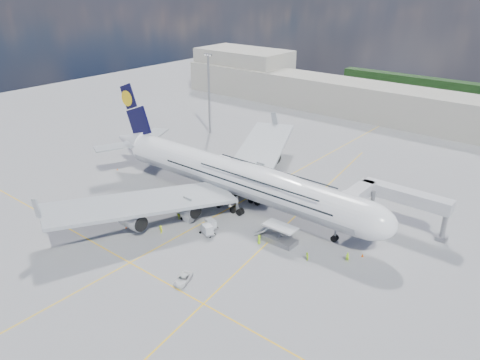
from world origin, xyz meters
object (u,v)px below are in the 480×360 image
Objects in this scene: cone_wing_left_outer at (260,154)px; cone_wing_left_inner at (250,187)px; catering_truck_outer at (268,144)px; dolly_row_b at (142,201)px; cone_tail at (117,169)px; jet_bridge at (385,197)px; dolly_nose_near at (207,229)px; crew_nose at (347,257)px; cone_wing_right_outer at (126,227)px; dolly_row_c at (184,206)px; catering_truck_inner at (222,165)px; crew_tug at (161,230)px; cargo_loader at (279,236)px; crew_loader at (307,256)px; cone_wing_right_inner at (176,203)px; baggage_tug at (187,217)px; cone_nose at (363,255)px; crew_van at (259,239)px; dolly_row_a at (109,210)px; crew_wing at (179,215)px; dolly_nose_far at (211,224)px; dolly_back at (135,211)px; service_van at (183,279)px; light_mast at (209,93)px.

cone_wing_left_inner is at bearing -59.22° from cone_wing_left_outer.
catering_truck_outer reaches higher than cone_wing_left_outer.
cone_tail is (-19.96, 8.35, -0.12)m from dolly_row_b.
cone_wing_left_inner is (-32.90, -1.72, -6.58)m from jet_bridge.
crew_nose is at bearing 40.17° from dolly_nose_near.
jet_bridge reaches higher than cone_wing_right_outer.
dolly_row_c is 0.42× the size of catering_truck_inner.
dolly_row_c is 1.84× the size of crew_tug.
crew_loader is at bearing -15.41° from cargo_loader.
cargo_loader is 31.47m from cone_wing_right_outer.
crew_loader is 2.99× the size of cone_wing_right_inner.
catering_truck_inner reaches higher than crew_nose.
baggage_tug is at bearing -13.15° from cone_tail.
dolly_row_c reaches higher than baggage_tug.
cone_nose is 1.07× the size of cone_wing_left_inner.
dolly_nose_near is 10.80m from crew_van.
dolly_row_a is 14.68m from cone_wing_right_inner.
cone_wing_left_inner is (1.89, 22.12, -0.65)m from crew_wing.
dolly_nose_near is at bearing -70.05° from catering_truck_inner.
catering_truck_inner is 1.02× the size of catering_truck_outer.
cargo_loader is 14.23× the size of cone_nose.
dolly_nose_far is (9.79, -2.04, -0.00)m from dolly_row_c.
crew_van reaches higher than cone_wing_left_inner.
crew_nose reaches higher than baggage_tug.
cone_nose is 1.24× the size of cone_wing_right_outer.
catering_truck_outer reaches higher than cone_wing_right_outer.
crew_van reaches higher than cone_nose.
cone_nose is 47.17m from cone_wing_right_outer.
dolly_row_c is 0.84× the size of dolly_nose_near.
cone_nose is at bearing 110.79° from crew_loader.
cone_nose reaches higher than cone_wing_left_inner.
dolly_nose_far is at bearing -12.49° from cone_wing_right_inner.
jet_bridge is 53.01m from dolly_back.
service_van is at bearing -47.41° from dolly_back.
crew_tug reaches higher than cone_wing_right_inner.
catering_truck_outer is at bearing 75.03° from catering_truck_inner.
cone_wing_left_inner is (-34.77, 10.82, -0.02)m from cone_nose.
dolly_back is 6.44× the size of cone_wing_right_outer.
crew_nose is at bearing 0.43° from dolly_row_a.
crew_tug is at bearing -122.20° from dolly_nose_near.
jet_bridge reaches higher than crew_loader.
catering_truck_outer reaches higher than crew_tug.
baggage_tug is 1.57× the size of crew_van.
dolly_back is 12.53m from baggage_tug.
catering_truck_inner is 48.19m from service_van.
cone_wing_right_outer is at bearing -62.93° from light_mast.
crew_tug is 39.41m from cone_nose.
cargo_loader is at bearing 19.52° from baggage_tug.
baggage_tug is at bearing -165.79° from cargo_loader.
dolly_back is 11.74m from crew_tug.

